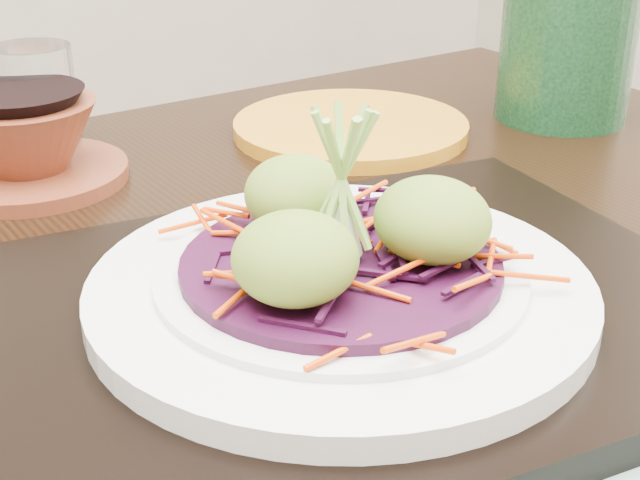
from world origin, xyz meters
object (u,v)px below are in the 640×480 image
dining_table (224,439)px  water_glass (37,102)px  terracotta_bowl_set (26,147)px  yellow_plate (351,127)px  serving_tray (340,317)px  white_plate (340,288)px  green_jar (567,43)px

dining_table → water_glass: 0.34m
dining_table → terracotta_bowl_set: (-0.03, 0.26, 0.13)m
water_glass → yellow_plate: (0.25, -0.09, -0.04)m
water_glass → serving_tray: bearing=-83.2°
serving_tray → water_glass: water_glass is taller
white_plate → water_glass: bearing=96.8°
serving_tray → yellow_plate: bearing=62.4°
dining_table → yellow_plate: yellow_plate is taller
serving_tray → green_jar: bearing=36.7°
dining_table → green_jar: green_jar is taller
water_glass → yellow_plate: water_glass is taller
white_plate → water_glass: water_glass is taller
serving_tray → terracotta_bowl_set: 0.33m
dining_table → yellow_plate: (0.24, 0.22, 0.10)m
white_plate → yellow_plate: bearing=54.6°
white_plate → yellow_plate: (0.20, 0.29, -0.03)m
serving_tray → terracotta_bowl_set: (-0.07, 0.33, 0.02)m
terracotta_bowl_set → dining_table: bearing=-82.6°
water_glass → terracotta_bowl_set: bearing=-116.4°
water_glass → terracotta_bowl_set: size_ratio=0.51×
dining_table → serving_tray: size_ratio=2.90×
serving_tray → yellow_plate: 0.35m
white_plate → water_glass: (-0.05, 0.38, 0.01)m
water_glass → green_jar: 0.47m
green_jar → serving_tray: bearing=-151.1°
dining_table → yellow_plate: bearing=39.7°
serving_tray → white_plate: size_ratio=1.54×
terracotta_bowl_set → green_jar: bearing=-12.6°
white_plate → terracotta_bowl_set: 0.33m
dining_table → green_jar: size_ratio=8.41×
serving_tray → white_plate: (-0.00, -0.00, 0.02)m
water_glass → green_jar: (0.44, -0.16, 0.02)m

